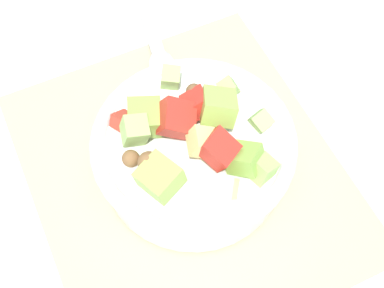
% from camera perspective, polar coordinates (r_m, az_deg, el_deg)
% --- Properties ---
extents(ground_plane, '(2.40, 2.40, 0.00)m').
position_cam_1_polar(ground_plane, '(0.68, -0.74, -3.04)').
color(ground_plane, silver).
extents(placemat, '(0.41, 0.36, 0.01)m').
position_cam_1_polar(placemat, '(0.68, -0.74, -2.92)').
color(placemat, tan).
rests_on(placemat, ground_plane).
extents(salad_bowl, '(0.23, 0.23, 0.12)m').
position_cam_1_polar(salad_bowl, '(0.64, -0.03, -0.38)').
color(salad_bowl, white).
rests_on(salad_bowl, placemat).
extents(serving_spoon, '(0.24, 0.07, 0.01)m').
position_cam_1_polar(serving_spoon, '(0.79, -4.00, 10.97)').
color(serving_spoon, '#B7B7BC').
rests_on(serving_spoon, placemat).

